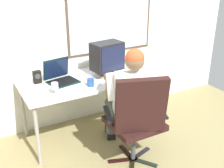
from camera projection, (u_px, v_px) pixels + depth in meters
wall_rear at (75, 23)px, 3.48m from camera, size 5.05×0.08×2.66m
desk at (87, 84)px, 3.35m from camera, size 1.55×0.77×0.74m
office_chair at (137, 117)px, 2.77m from camera, size 0.69×0.64×1.07m
person_seated at (130, 99)px, 2.99m from camera, size 0.67×0.88×1.26m
crt_monitor at (107, 57)px, 3.36m from camera, size 0.40×0.29×0.41m
laptop at (60, 76)px, 3.26m from camera, size 0.37×0.36×0.26m
wine_glass at (55, 86)px, 2.92m from camera, size 0.07×0.07×0.13m
desk_speaker at (37, 77)px, 3.20m from camera, size 0.09×0.07×0.14m
coffee_mug at (91, 82)px, 3.12m from camera, size 0.08×0.08×0.09m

